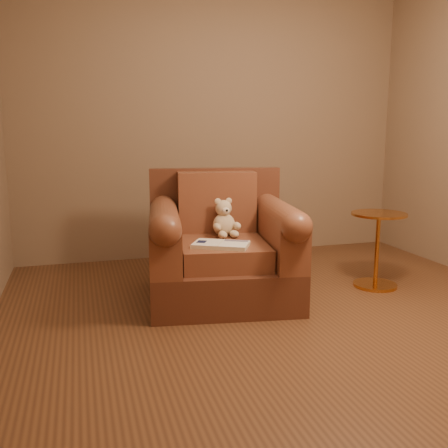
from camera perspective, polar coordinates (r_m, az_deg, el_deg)
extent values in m
plane|color=brown|center=(3.52, 7.90, -10.86)|extent=(4.00, 4.00, 0.00)
cube|color=#846951|center=(5.16, -0.99, 11.36)|extent=(4.00, 0.02, 2.70)
cube|color=#572D1D|center=(3.87, -0.23, -6.34)|extent=(1.23, 1.18, 0.30)
cube|color=#572D1D|center=(4.21, -1.04, 1.85)|extent=(1.09, 0.27, 0.67)
cube|color=brown|center=(3.76, -0.12, -3.18)|extent=(0.74, 0.85, 0.16)
cube|color=brown|center=(4.06, -0.82, 2.54)|extent=(0.65, 0.27, 0.49)
cube|color=brown|center=(3.71, -6.79, -1.98)|extent=(0.35, 0.94, 0.35)
cube|color=brown|center=(3.82, 6.35, -1.61)|extent=(0.35, 0.94, 0.35)
cylinder|color=brown|center=(3.68, -6.85, 0.66)|extent=(0.35, 0.94, 0.22)
cylinder|color=brown|center=(3.79, 6.40, 0.96)|extent=(0.35, 0.94, 0.22)
ellipsoid|color=beige|center=(3.93, 0.00, -0.09)|extent=(0.18, 0.16, 0.19)
sphere|color=beige|center=(3.92, -0.06, 1.81)|extent=(0.13, 0.13, 0.13)
ellipsoid|color=beige|center=(3.90, -0.72, 2.58)|extent=(0.05, 0.03, 0.05)
ellipsoid|color=beige|center=(3.93, 0.54, 2.64)|extent=(0.05, 0.03, 0.05)
ellipsoid|color=beige|center=(3.86, 0.24, 1.51)|extent=(0.06, 0.04, 0.05)
sphere|color=black|center=(3.84, 0.34, 1.57)|extent=(0.02, 0.02, 0.02)
ellipsoid|color=beige|center=(3.84, -0.81, -0.36)|extent=(0.06, 0.12, 0.06)
ellipsoid|color=beige|center=(3.89, 1.48, -0.21)|extent=(0.06, 0.12, 0.06)
ellipsoid|color=beige|center=(3.83, -0.17, -1.24)|extent=(0.07, 0.12, 0.06)
ellipsoid|color=beige|center=(3.86, 1.18, -1.14)|extent=(0.07, 0.12, 0.06)
cube|color=beige|center=(3.56, -0.37, -2.40)|extent=(0.45, 0.39, 0.03)
cube|color=white|center=(3.58, -1.89, -2.09)|extent=(0.28, 0.30, 0.00)
cube|color=white|center=(3.54, 1.17, -2.24)|extent=(0.28, 0.30, 0.00)
cube|color=beige|center=(3.55, -0.37, -2.15)|extent=(0.12, 0.21, 0.00)
cube|color=#0F1638|center=(3.59, -2.57, -2.03)|extent=(0.10, 0.10, 0.00)
cube|color=slate|center=(3.61, 1.42, -1.92)|extent=(0.18, 0.13, 0.00)
cylinder|color=#CD8438|center=(4.38, 16.87, -6.68)|extent=(0.36, 0.36, 0.03)
cylinder|color=#CD8438|center=(4.31, 17.08, -2.88)|extent=(0.04, 0.04, 0.58)
cylinder|color=#CD8438|center=(4.25, 17.30, 1.09)|extent=(0.45, 0.45, 0.02)
cylinder|color=#CD8438|center=(4.25, 17.29, 0.90)|extent=(0.04, 0.04, 0.02)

